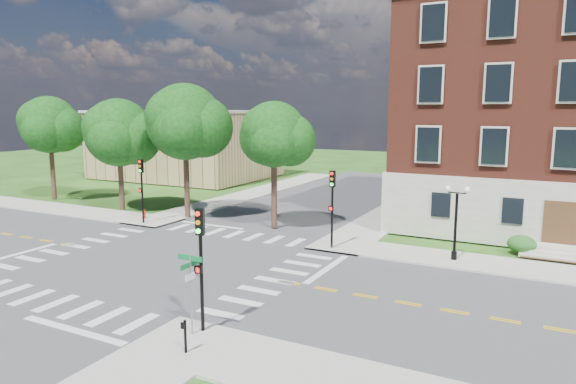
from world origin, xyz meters
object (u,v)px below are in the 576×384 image
at_px(traffic_signal_ne, 332,199).
at_px(traffic_signal_nw, 142,183).
at_px(fire_hydrant, 144,214).
at_px(traffic_signal_se, 201,254).
at_px(push_button_post, 185,335).
at_px(twin_lamp_west, 456,218).
at_px(street_sign_pole, 191,279).

relative_size(traffic_signal_ne, traffic_signal_nw, 1.00).
height_order(traffic_signal_nw, fire_hydrant, traffic_signal_nw).
bearing_deg(traffic_signal_se, push_button_post, -72.04).
distance_m(twin_lamp_west, street_sign_pole, 16.34).
bearing_deg(push_button_post, traffic_signal_nw, 136.61).
height_order(traffic_signal_nw, push_button_post, traffic_signal_nw).
distance_m(push_button_post, fire_hydrant, 23.84).
bearing_deg(traffic_signal_nw, twin_lamp_west, 2.22).
distance_m(traffic_signal_nw, push_button_post, 22.21).
bearing_deg(traffic_signal_ne, push_button_post, -87.15).
bearing_deg(twin_lamp_west, traffic_signal_se, -116.03).
relative_size(traffic_signal_se, twin_lamp_west, 1.13).
xyz_separation_m(traffic_signal_ne, push_button_post, (0.75, -15.17, -2.39)).
xyz_separation_m(traffic_signal_se, push_button_post, (0.57, -1.77, -2.39)).
bearing_deg(push_button_post, twin_lamp_west, 68.26).
bearing_deg(twin_lamp_west, traffic_signal_ne, -173.05).
xyz_separation_m(traffic_signal_se, street_sign_pole, (-0.15, -0.43, -0.88)).
relative_size(traffic_signal_se, traffic_signal_ne, 1.00).
distance_m(traffic_signal_ne, fire_hydrant, 16.74).
height_order(traffic_signal_se, fire_hydrant, traffic_signal_se).
xyz_separation_m(traffic_signal_ne, traffic_signal_nw, (-15.30, -0.00, 0.00)).
relative_size(traffic_signal_nw, twin_lamp_west, 1.13).
distance_m(traffic_signal_ne, twin_lamp_west, 7.23).
bearing_deg(traffic_signal_se, twin_lamp_west, 63.97).
distance_m(traffic_signal_nw, twin_lamp_west, 22.47).
distance_m(traffic_signal_se, push_button_post, 3.03).
bearing_deg(traffic_signal_se, fire_hydrant, 138.51).
relative_size(traffic_signal_ne, street_sign_pole, 1.55).
height_order(traffic_signal_ne, push_button_post, traffic_signal_ne).
relative_size(traffic_signal_se, traffic_signal_nw, 1.00).
bearing_deg(fire_hydrant, traffic_signal_ne, -4.58).
height_order(twin_lamp_west, push_button_post, twin_lamp_west).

